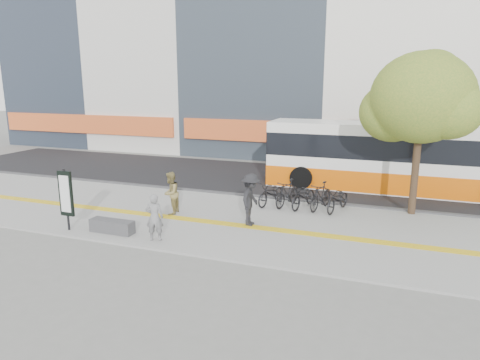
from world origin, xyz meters
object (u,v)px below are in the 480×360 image
(street_tree, at_px, (421,100))
(bus, at_px, (394,159))
(seated_woman, at_px, (155,217))
(bench, at_px, (112,226))
(signboard, at_px, (66,195))
(pedestrian_dark, at_px, (251,200))
(pedestrian_tan, at_px, (171,193))

(street_tree, xyz_separation_m, bus, (-0.78, 3.68, -2.95))
(street_tree, bearing_deg, seated_woman, -142.30)
(bench, height_order, street_tree, street_tree)
(signboard, xyz_separation_m, street_tree, (11.38, 6.33, 3.15))
(pedestrian_dark, bearing_deg, signboard, 113.27)
(pedestrian_dark, bearing_deg, seated_woman, 134.57)
(bench, bearing_deg, pedestrian_tan, 71.36)
(bus, bearing_deg, signboard, -136.66)
(bus, height_order, pedestrian_dark, bus)
(signboard, height_order, bus, bus)
(bus, distance_m, seated_woman, 12.22)
(bench, relative_size, pedestrian_tan, 0.95)
(pedestrian_tan, bearing_deg, signboard, -47.86)
(street_tree, distance_m, seated_woman, 10.72)
(signboard, xyz_separation_m, seated_woman, (3.40, 0.16, -0.50))
(pedestrian_tan, relative_size, pedestrian_dark, 0.88)
(pedestrian_tan, distance_m, pedestrian_dark, 3.38)
(pedestrian_tan, bearing_deg, bench, -26.05)
(pedestrian_dark, bearing_deg, pedestrian_tan, 85.07)
(bus, relative_size, seated_woman, 7.59)
(bus, xyz_separation_m, seated_woman, (-7.20, -9.85, -0.69))
(bench, distance_m, seated_woman, 1.89)
(seated_woman, relative_size, pedestrian_tan, 0.94)
(bench, xyz_separation_m, pedestrian_tan, (0.88, 2.60, 0.62))
(street_tree, height_order, bus, street_tree)
(pedestrian_dark, bearing_deg, street_tree, -58.39)
(signboard, height_order, seated_woman, signboard)
(street_tree, bearing_deg, bus, 101.96)
(signboard, bearing_deg, pedestrian_dark, 24.85)
(bench, height_order, seated_woman, seated_woman)
(signboard, bearing_deg, pedestrian_tan, 49.55)
(bench, height_order, bus, bus)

